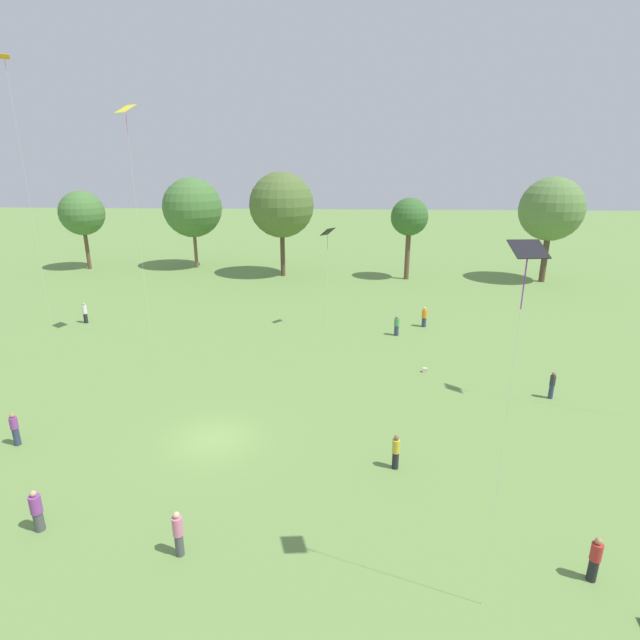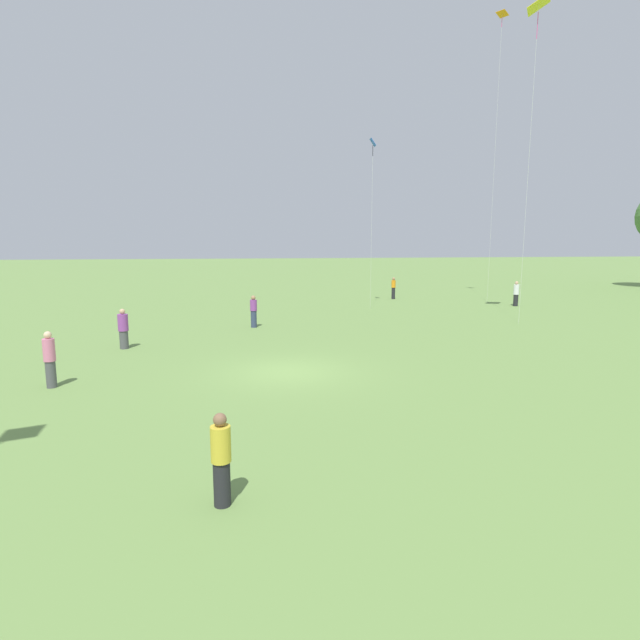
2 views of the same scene
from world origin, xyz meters
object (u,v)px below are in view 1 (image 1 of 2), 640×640
at_px(person_4, 37,511).
at_px(person_9, 178,534).
at_px(kite_5, 9,86).
at_px(person_1, 424,317).
at_px(person_2, 85,313).
at_px(person_6, 552,385).
at_px(person_5, 595,559).
at_px(person_10, 396,452).
at_px(picnic_bag_0, 425,370).
at_px(kite_2, 126,118).
at_px(kite_0, 328,234).
at_px(person_3, 397,326).
at_px(person_8, 15,429).
at_px(kite_3, 526,270).

relative_size(person_4, person_9, 0.96).
bearing_deg(kite_5, person_1, -164.84).
height_order(person_2, person_6, person_2).
xyz_separation_m(person_6, kite_5, (-37.69, 11.68, 17.95)).
height_order(person_5, person_10, person_5).
relative_size(person_4, person_6, 1.05).
bearing_deg(picnic_bag_0, person_6, -26.35).
bearing_deg(person_6, picnic_bag_0, -99.10).
bearing_deg(person_1, kite_2, 179.37).
height_order(person_1, kite_2, kite_2).
relative_size(person_9, person_10, 1.07).
bearing_deg(kite_2, person_9, 12.50).
bearing_deg(picnic_bag_0, kite_0, 128.24).
bearing_deg(person_4, kite_5, -173.54).
bearing_deg(person_1, picnic_bag_0, -109.99).
distance_m(person_9, picnic_bag_0, 20.31).
bearing_deg(person_9, kite_5, 44.51).
bearing_deg(kite_0, kite_2, 8.52).
relative_size(person_5, kite_2, 0.10).
distance_m(person_5, kite_0, 28.79).
bearing_deg(person_3, person_5, -167.60).
relative_size(person_10, picnic_bag_0, 5.66).
distance_m(person_1, person_2, 29.38).
relative_size(kite_2, kite_5, 0.82).
bearing_deg(person_8, person_3, 17.58).
distance_m(person_3, kite_2, 25.05).
bearing_deg(kite_5, kite_3, 150.96).
distance_m(person_1, person_4, 31.46).
height_order(person_9, kite_3, kite_3).
height_order(person_5, kite_3, kite_3).
distance_m(person_1, kite_2, 27.35).
bearing_deg(kite_3, picnic_bag_0, 126.68).
xyz_separation_m(person_3, person_6, (8.22, -10.73, 0.05)).
xyz_separation_m(person_8, kite_2, (1.06, 15.15, 15.50)).
distance_m(person_1, person_9, 29.31).
distance_m(person_3, person_10, 18.45).
distance_m(person_2, picnic_bag_0, 29.51).
bearing_deg(person_5, person_8, 117.85).
height_order(person_4, person_10, person_4).
bearing_deg(person_1, kite_3, -106.63).
xyz_separation_m(person_9, person_10, (8.30, 5.77, -0.07)).
relative_size(person_5, person_8, 0.99).
bearing_deg(kite_2, person_2, -129.62).
xyz_separation_m(person_5, kite_0, (-10.06, 26.03, 7.05)).
distance_m(person_9, kite_3, 14.63).
relative_size(person_1, person_4, 0.98).
distance_m(person_8, person_9, 12.51).
relative_size(person_5, person_9, 0.94).
bearing_deg(person_9, person_6, -46.97).
relative_size(person_1, person_10, 1.01).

